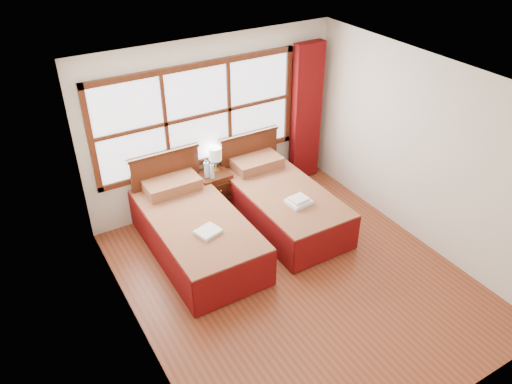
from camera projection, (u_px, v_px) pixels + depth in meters
floor at (295, 279)px, 6.46m from camera, size 4.50×4.50×0.00m
ceiling at (306, 87)px, 5.06m from camera, size 4.50×4.50×0.00m
wall_back at (213, 124)px, 7.39m from camera, size 4.00×0.00×4.00m
wall_left at (133, 251)px, 4.90m from camera, size 0.00×4.50×4.50m
wall_right at (424, 153)px, 6.62m from camera, size 0.00×4.50×4.50m
window at (198, 116)px, 7.15m from camera, size 3.16×0.06×1.56m
curtain at (306, 113)px, 8.05m from camera, size 0.50×0.16×2.30m
bed_left at (195, 230)px, 6.78m from camera, size 1.14×2.21×1.11m
bed_right at (281, 202)px, 7.39m from camera, size 1.10×2.12×1.07m
nightstand at (214, 191)px, 7.67m from camera, size 0.47×0.47×0.63m
towels_left at (208, 232)px, 6.30m from camera, size 0.35×0.32×0.04m
towels_right at (299, 201)px, 6.90m from camera, size 0.34×0.30×0.09m
lamp at (215, 155)px, 7.42m from camera, size 0.20×0.20×0.39m
bottle_near at (206, 169)px, 7.34m from camera, size 0.07×0.07×0.28m
bottle_far at (212, 171)px, 7.33m from camera, size 0.07×0.07×0.25m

